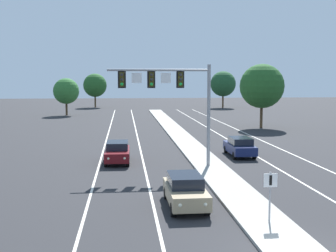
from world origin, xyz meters
The scene contains 14 objects.
median_island centered at (0.00, 18.00, 0.07)m, with size 2.40×110.00×0.15m, color #9E9B93.
lane_stripe_oncoming_center centered at (-4.70, 25.00, 0.00)m, with size 0.14×100.00×0.01m, color silver.
lane_stripe_receding_center centered at (4.70, 25.00, 0.00)m, with size 0.14×100.00×0.01m, color silver.
edge_stripe_left centered at (-8.00, 25.00, 0.00)m, with size 0.14×100.00×0.01m, color silver.
edge_stripe_right centered at (8.00, 25.00, 0.00)m, with size 0.14×100.00×0.01m, color silver.
overhead_signal_mast centered at (-2.68, 15.72, 5.49)m, with size 7.25×0.44×7.20m.
median_sign_post centered at (0.14, 3.14, 1.59)m, with size 0.60×0.10×2.20m.
car_oncoming_tan centered at (-3.12, 6.32, 0.82)m, with size 1.86×4.49×1.58m.
car_oncoming_darkred centered at (-6.65, 18.24, 0.82)m, with size 1.88×4.49×1.58m.
car_receding_navy centered at (3.31, 19.97, 0.82)m, with size 1.84×4.48×1.58m.
tree_far_right_b centered at (15.53, 79.93, 5.24)m, with size 5.54×5.54×8.02m.
tree_far_left_b centered at (-12.53, 83.89, 4.90)m, with size 5.18×5.18×7.50m.
tree_far_left_a centered at (-16.11, 62.60, 4.21)m, with size 4.46×4.46×6.46m.
tree_far_right_a centered at (11.59, 40.30, 5.40)m, with size 5.71×5.71×8.26m.
Camera 1 is at (-6.10, -14.85, 6.35)m, focal length 46.87 mm.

